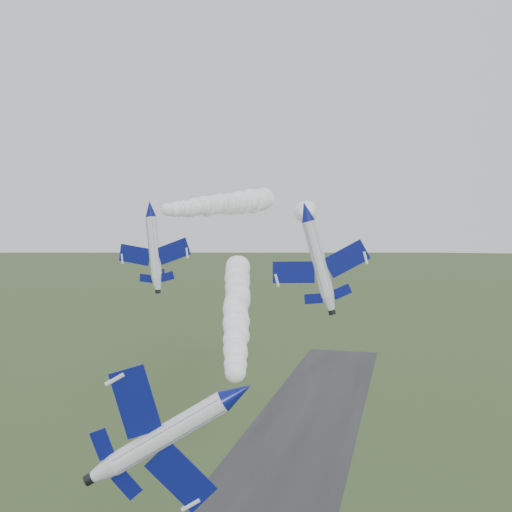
{
  "coord_description": "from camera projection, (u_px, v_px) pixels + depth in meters",
  "views": [
    {
      "loc": [
        21.91,
        -45.79,
        44.94
      ],
      "look_at": [
        5.03,
        17.59,
        41.59
      ],
      "focal_mm": 40.0,
      "sensor_mm": 36.0,
      "label": 1
    }
  ],
  "objects": [
    {
      "name": "smoke_trail_jet_lead",
      "position": [
        237.0,
        296.0,
        83.98
      ],
      "size": [
        28.7,
        74.75,
        4.71
      ],
      "primitive_type": null,
      "rotation": [
        0.0,
        0.0,
        0.32
      ],
      "color": "white"
    },
    {
      "name": "jet_pair_left",
      "position": [
        150.0,
        209.0,
        73.13
      ],
      "size": [
        9.97,
        12.01,
        3.0
      ],
      "rotation": [
        0.0,
        -0.1,
        -0.05
      ],
      "color": "white"
    },
    {
      "name": "smoke_trail_jet_pair_left",
      "position": [
        227.0,
        204.0,
        101.54
      ],
      "size": [
        7.48,
        53.88,
        4.8
      ],
      "primitive_type": null,
      "rotation": [
        0.0,
        0.0,
        -0.05
      ],
      "color": "white"
    },
    {
      "name": "jet_lead",
      "position": [
        238.0,
        393.0,
        41.72
      ],
      "size": [
        6.83,
        13.74,
        10.08
      ],
      "rotation": [
        0.0,
        1.05,
        0.32
      ],
      "color": "white"
    },
    {
      "name": "jet_pair_right",
      "position": [
        306.0,
        211.0,
        68.08
      ],
      "size": [
        11.51,
        13.99,
        4.24
      ],
      "rotation": [
        0.0,
        -0.26,
        0.18
      ],
      "color": "white"
    },
    {
      "name": "smoke_trail_jet_pair_right",
      "position": [
        305.0,
        212.0,
        100.23
      ],
      "size": [
        14.8,
        56.57,
        4.47
      ],
      "primitive_type": null,
      "rotation": [
        0.0,
        0.0,
        0.18
      ],
      "color": "white"
    }
  ]
}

